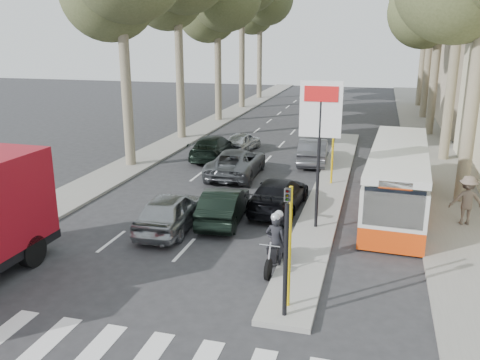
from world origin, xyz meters
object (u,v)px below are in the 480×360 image
(dark_hatchback, at_px, (224,205))
(silver_hatchback, at_px, (170,211))
(motorcycle, at_px, (277,241))
(city_bus, at_px, (397,177))

(dark_hatchback, bearing_deg, silver_hatchback, 32.57)
(motorcycle, bearing_deg, silver_hatchback, 158.83)
(silver_hatchback, distance_m, motorcycle, 4.95)
(silver_hatchback, relative_size, city_bus, 0.42)
(silver_hatchback, xyz_separation_m, city_bus, (8.30, 4.74, 0.68))
(city_bus, distance_m, motorcycle, 7.79)
(silver_hatchback, xyz_separation_m, motorcycle, (4.51, -2.04, 0.12))
(dark_hatchback, xyz_separation_m, city_bus, (6.58, 3.41, 0.73))
(motorcycle, bearing_deg, city_bus, 64.01)
(dark_hatchback, relative_size, motorcycle, 1.86)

